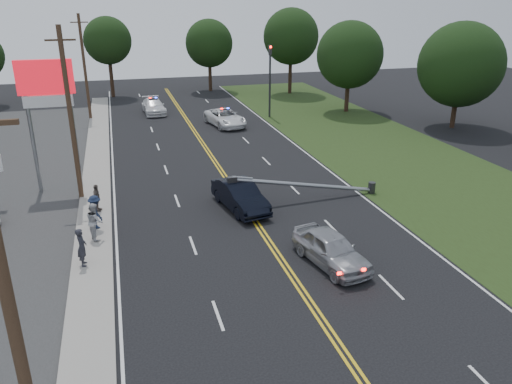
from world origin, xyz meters
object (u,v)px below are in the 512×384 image
object	(u,v)px
crashed_sedan	(240,196)
waiting_sedan	(331,249)
bystander_a	(82,247)
emergency_b	(154,106)
utility_pole_far	(85,67)
bystander_b	(95,221)
utility_pole_near	(11,317)
bystander_c	(95,212)
bystander_d	(97,198)
pylon_sign	(47,94)
utility_pole_mid	(71,115)
fallen_streetlight	(313,185)
traffic_signal	(270,75)
emergency_a	(225,118)

from	to	relation	value
crashed_sedan	waiting_sedan	world-z (taller)	crashed_sedan
bystander_a	emergency_b	bearing A→B (deg)	-11.20
utility_pole_far	bystander_b	size ratio (longest dim) A/B	5.33
utility_pole_near	emergency_b	bearing A→B (deg)	81.60
emergency_b	bystander_a	world-z (taller)	bystander_a
bystander_c	bystander_d	size ratio (longest dim) A/B	1.15
waiting_sedan	pylon_sign	bearing A→B (deg)	121.42
utility_pole_mid	fallen_streetlight	bearing A→B (deg)	-16.64
crashed_sedan	bystander_d	world-z (taller)	bystander_d
traffic_signal	bystander_c	xyz separation A→B (m)	(-16.52, -22.86, -3.19)
traffic_signal	bystander_c	size ratio (longest dim) A/B	3.93
crashed_sedan	bystander_b	world-z (taller)	bystander_b
bystander_a	bystander_c	world-z (taller)	bystander_c
bystander_b	bystander_a	bearing A→B (deg)	153.11
utility_pole_far	bystander_d	distance (m)	24.95
utility_pole_far	emergency_a	distance (m)	14.56
bystander_a	bystander_b	distance (m)	2.65
bystander_a	bystander_c	bearing A→B (deg)	-8.26
emergency_a	utility_pole_near	bearing A→B (deg)	-119.77
bystander_a	bystander_b	size ratio (longest dim) A/B	0.95
utility_pole_near	bystander_d	xyz separation A→B (m)	(1.01, 17.42, -4.18)
crashed_sedan	pylon_sign	bearing A→B (deg)	137.81
utility_pole_far	bystander_c	bearing A→B (deg)	-87.91
traffic_signal	emergency_a	xyz separation A→B (m)	(-5.14, -2.35, -3.44)
pylon_sign	waiting_sedan	bearing A→B (deg)	-47.11
fallen_streetlight	utility_pole_mid	bearing A→B (deg)	163.36
pylon_sign	traffic_signal	bearing A→B (deg)	40.39
utility_pole_near	bystander_d	size ratio (longest dim) A/B	6.38
utility_pole_far	emergency_b	distance (m)	7.74
utility_pole_far	bystander_a	xyz separation A→B (m)	(0.46, -30.76, -4.07)
pylon_sign	utility_pole_mid	bearing A→B (deg)	-56.98
emergency_a	bystander_d	world-z (taller)	bystander_d
emergency_a	utility_pole_far	bearing A→B (deg)	142.14
waiting_sedan	bystander_d	world-z (taller)	bystander_d
utility_pole_far	bystander_d	world-z (taller)	utility_pole_far
bystander_b	bystander_d	xyz separation A→B (m)	(0.03, 3.57, -0.16)
utility_pole_near	crashed_sedan	distance (m)	18.62
traffic_signal	bystander_b	bearing A→B (deg)	-124.39
emergency_a	fallen_streetlight	bearing A→B (deg)	-97.66
traffic_signal	bystander_d	world-z (taller)	traffic_signal
waiting_sedan	bystander_d	bearing A→B (deg)	127.45
utility_pole_near	bystander_a	xyz separation A→B (m)	(0.46, 11.24, -4.07)
bystander_d	emergency_a	bearing A→B (deg)	-17.70
traffic_signal	emergency_b	bearing A→B (deg)	156.16
bystander_a	waiting_sedan	bearing A→B (deg)	-104.96
utility_pole_near	utility_pole_far	xyz separation A→B (m)	(0.00, 42.00, 0.00)
emergency_a	bystander_d	size ratio (longest dim) A/B	3.51
traffic_signal	emergency_a	size ratio (longest dim) A/B	1.28
traffic_signal	utility_pole_mid	world-z (taller)	utility_pole_mid
traffic_signal	bystander_b	xyz separation A→B (m)	(-16.53, -24.15, -3.15)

